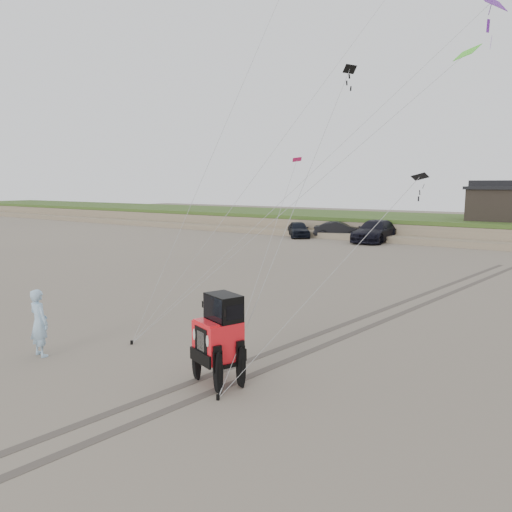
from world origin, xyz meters
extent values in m
plane|color=#6B6054|center=(0.00, 0.00, 0.00)|extent=(160.00, 160.00, 0.00)
cube|color=#7A6B54|center=(0.00, 38.00, 0.70)|extent=(160.00, 12.00, 1.40)
cube|color=#2D4719|center=(0.00, 38.00, 1.55)|extent=(160.00, 12.00, 0.35)
cube|color=#7A6B54|center=(0.00, 31.50, 0.25)|extent=(160.00, 3.50, 0.50)
cube|color=black|center=(2.00, 37.00, 3.03)|extent=(6.00, 5.00, 2.60)
cube|color=black|center=(2.00, 37.00, 4.45)|extent=(6.40, 5.40, 0.25)
cube|color=black|center=(2.00, 37.00, 4.83)|extent=(6.40, 1.20, 0.50)
imported|color=black|center=(-14.05, 29.65, 0.71)|extent=(3.90, 4.35, 1.43)
imported|color=black|center=(-10.74, 31.10, 0.72)|extent=(4.63, 3.00, 1.44)
imported|color=black|center=(-6.99, 30.10, 0.89)|extent=(2.67, 6.20, 1.78)
imported|color=#86BCCF|center=(-4.43, -1.84, 0.96)|extent=(0.74, 0.52, 1.92)
cube|color=#681C9A|center=(4.27, 11.99, 11.62)|extent=(1.05, 1.35, 0.76)
cube|color=#E01C64|center=(-3.51, 10.90, 5.92)|extent=(0.44, 0.46, 0.23)
cube|color=#4AD225|center=(4.21, 8.68, 9.12)|extent=(0.93, 0.85, 0.42)
cube|color=black|center=(0.89, 6.76, 8.66)|extent=(0.39, 0.52, 0.26)
cube|color=black|center=(4.26, 3.90, 5.00)|extent=(0.46, 0.30, 0.22)
cylinder|color=black|center=(-3.10, 0.29, 0.06)|extent=(0.08, 0.08, 0.12)
cylinder|color=black|center=(1.52, -1.29, 0.06)|extent=(0.08, 0.08, 0.12)
cube|color=#4C443D|center=(1.60, 8.00, 0.00)|extent=(4.42, 29.74, 0.01)
cube|color=#4C443D|center=(2.40, 8.00, 0.00)|extent=(4.42, 29.74, 0.01)
camera|label=1|loc=(8.24, -9.56, 4.83)|focal=35.00mm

